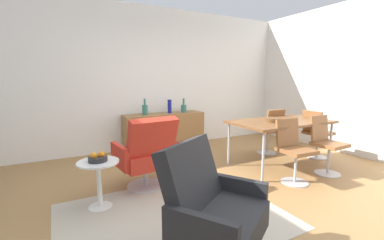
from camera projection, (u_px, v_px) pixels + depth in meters
ground_plane at (218, 195)px, 3.13m from camera, size 8.32×8.32×0.00m
wall_back at (147, 79)px, 5.18m from camera, size 6.80×0.12×2.80m
wall_right at (375, 79)px, 4.41m from camera, size 0.12×5.60×2.80m
sideboard at (164, 127)px, 5.18m from camera, size 1.60×0.45×0.72m
vase_cobalt at (145, 109)px, 4.94m from camera, size 0.10×0.10×0.31m
vase_sculptural_dark at (184, 108)px, 5.32m from camera, size 0.11×0.11×0.28m
vase_ceramic_small at (170, 106)px, 5.17m from camera, size 0.08×0.08×0.27m
dining_table at (281, 123)px, 4.11m from camera, size 1.60×0.90×0.74m
wooden_bowl_on_table at (272, 120)px, 4.01m from camera, size 0.26×0.26×0.06m
dining_chair_front_left at (293, 148)px, 3.50m from camera, size 0.43×0.45×0.86m
dining_chair_far_end at (316, 132)px, 4.56m from camera, size 0.43×0.40×0.86m
dining_chair_front_right at (326, 142)px, 3.82m from camera, size 0.42×0.44×0.86m
dining_chair_back_right at (270, 129)px, 4.79m from camera, size 0.43×0.45×0.86m
lounge_chair_red at (147, 153)px, 3.27m from camera, size 0.77×0.72×0.95m
armchair_black_shell at (212, 208)px, 1.87m from camera, size 0.89×0.88×0.95m
side_table_round at (99, 179)px, 2.80m from camera, size 0.44×0.44×0.52m
fruit_bowl at (98, 158)px, 2.77m from camera, size 0.20×0.20×0.11m
area_rug at (172, 216)px, 2.66m from camera, size 2.20×1.70×0.01m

